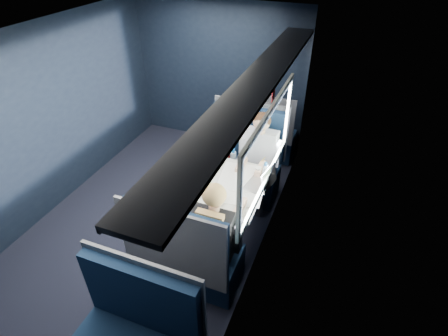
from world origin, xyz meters
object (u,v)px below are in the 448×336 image
at_px(seat_bay_near, 242,164).
at_px(bottle_small, 265,171).
at_px(seat_bay_far, 188,257).
at_px(laptop, 263,182).
at_px(seat_row_front, 262,134).
at_px(woman, 217,230).
at_px(table, 235,191).
at_px(cup, 258,171).
at_px(man, 258,157).

height_order(seat_bay_near, bottle_small, seat_bay_near).
bearing_deg(seat_bay_far, laptop, 63.87).
relative_size(seat_bay_far, seat_row_front, 1.09).
relative_size(seat_bay_far, woman, 0.95).
xyz_separation_m(seat_bay_near, seat_bay_far, (0.02, -1.74, -0.01)).
height_order(table, laptop, laptop).
bearing_deg(seat_bay_near, seat_bay_far, -89.40).
relative_size(seat_bay_far, bottle_small, 5.84).
relative_size(woman, laptop, 3.63).
relative_size(seat_bay_near, cup, 13.50).
relative_size(seat_bay_far, cup, 13.50).
height_order(seat_bay_near, man, man).
bearing_deg(bottle_small, seat_row_front, 106.54).
bearing_deg(man, seat_bay_far, -99.03).
height_order(seat_bay_far, seat_row_front, seat_bay_far).
xyz_separation_m(seat_bay_far, bottle_small, (0.45, 1.14, 0.42)).
xyz_separation_m(woman, laptop, (0.23, 0.81, 0.08)).
xyz_separation_m(seat_row_front, woman, (0.25, -2.50, 0.32)).
distance_m(woman, cup, 1.02).
height_order(woman, laptop, woman).
xyz_separation_m(seat_bay_near, bottle_small, (0.47, -0.60, 0.41)).
distance_m(table, woman, 0.71).
relative_size(seat_row_front, cup, 12.42).
relative_size(table, laptop, 2.74).
distance_m(seat_bay_near, woman, 1.63).
distance_m(seat_row_front, bottle_small, 1.65).
distance_m(man, bottle_small, 0.49).
xyz_separation_m(table, cup, (0.18, 0.31, 0.12)).
distance_m(man, woman, 1.41).
relative_size(laptop, cup, 3.90).
relative_size(bottle_small, cup, 2.31).
height_order(seat_bay_near, cup, seat_bay_near).
bearing_deg(seat_row_front, table, -84.20).
distance_m(seat_row_front, cup, 1.58).
bearing_deg(laptop, man, 111.06).
distance_m(table, seat_bay_near, 0.92).
distance_m(seat_row_front, man, 1.17).
xyz_separation_m(man, bottle_small, (0.20, -0.43, 0.12)).
bearing_deg(seat_row_front, seat_bay_far, -90.00).
bearing_deg(seat_row_front, laptop, -74.19).
bearing_deg(table, man, 84.48).
bearing_deg(cup, seat_row_front, 103.63).
xyz_separation_m(seat_bay_near, cup, (0.38, -0.56, 0.36)).
relative_size(seat_bay_far, laptop, 3.46).
relative_size(man, cup, 14.16).
relative_size(man, woman, 1.00).
height_order(table, seat_bay_near, seat_bay_near).
xyz_separation_m(laptop, cup, (-0.12, 0.21, -0.02)).
xyz_separation_m(seat_bay_near, man, (0.27, -0.17, 0.29)).
bearing_deg(man, table, -95.52).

